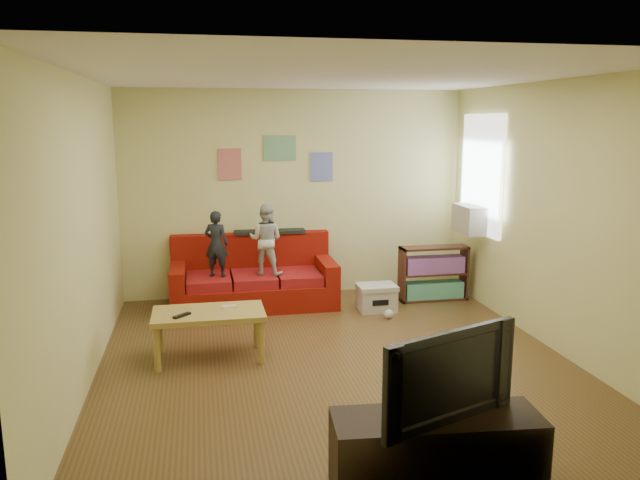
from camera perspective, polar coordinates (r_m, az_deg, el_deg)
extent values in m
cube|color=brown|center=(6.18, 1.45, -11.04)|extent=(4.50, 5.00, 0.01)
cube|color=white|center=(5.75, 1.58, 14.88)|extent=(4.50, 5.00, 0.01)
cube|color=#DDDB8A|center=(8.25, -2.28, 4.25)|extent=(4.50, 0.01, 2.70)
cube|color=#DDDB8A|center=(3.47, 10.57, -5.29)|extent=(4.50, 0.01, 2.70)
cube|color=#DDDB8A|center=(5.77, -20.93, 0.63)|extent=(0.01, 5.00, 2.70)
cube|color=#DDDB8A|center=(6.67, 20.78, 1.96)|extent=(0.01, 5.00, 2.70)
cube|color=maroon|center=(7.92, -6.06, -4.92)|extent=(2.04, 0.92, 0.31)
cube|color=maroon|center=(8.17, -6.35, -1.31)|extent=(2.04, 0.18, 0.56)
cube|color=maroon|center=(7.83, -12.88, -3.21)|extent=(0.18, 0.92, 0.25)
cube|color=maroon|center=(7.98, 0.55, -2.67)|extent=(0.18, 0.92, 0.25)
cube|color=maroon|center=(7.77, -10.15, -3.71)|extent=(0.53, 0.69, 0.12)
cube|color=maroon|center=(7.80, -6.04, -3.55)|extent=(0.53, 0.69, 0.12)
cube|color=maroon|center=(7.86, -1.99, -3.38)|extent=(0.53, 0.69, 0.12)
cube|color=black|center=(8.14, -4.61, 0.76)|extent=(0.92, 0.22, 0.04)
imported|color=black|center=(7.64, -9.46, -0.35)|extent=(0.35, 0.29, 0.81)
imported|color=beige|center=(7.68, -4.98, 0.05)|extent=(0.52, 0.47, 0.88)
cube|color=#B79A46|center=(6.19, -10.14, -6.66)|extent=(1.08, 0.59, 0.05)
cylinder|color=#B79A46|center=(6.05, -14.67, -9.68)|extent=(0.06, 0.06, 0.43)
cylinder|color=#B79A46|center=(6.06, -5.38, -9.33)|extent=(0.06, 0.06, 0.43)
cylinder|color=#B79A46|center=(6.51, -14.42, -8.20)|extent=(0.06, 0.06, 0.43)
cylinder|color=#B79A46|center=(6.51, -5.81, -7.88)|extent=(0.06, 0.06, 0.43)
cube|color=black|center=(6.06, -12.51, -6.75)|extent=(0.17, 0.17, 0.02)
cube|color=white|center=(6.23, -8.32, -6.09)|extent=(0.14, 0.05, 0.03)
cube|color=#442218|center=(8.08, 7.49, -3.17)|extent=(0.03, 0.26, 0.71)
cube|color=#442218|center=(8.39, 13.05, -2.85)|extent=(0.03, 0.26, 0.71)
cube|color=#442218|center=(8.31, 10.24, -5.28)|extent=(0.88, 0.26, 0.03)
cube|color=#442218|center=(8.15, 10.40, -0.69)|extent=(0.88, 0.26, 0.03)
cube|color=#442218|center=(8.22, 10.32, -3.01)|extent=(0.83, 0.26, 0.02)
cube|color=#3F8C72|center=(8.28, 10.27, -4.49)|extent=(0.78, 0.22, 0.21)
cube|color=#713F8C|center=(8.20, 10.35, -2.22)|extent=(0.78, 0.22, 0.21)
cube|color=white|center=(8.06, 14.55, 5.82)|extent=(0.04, 1.08, 1.48)
cube|color=#B7B2A3|center=(8.08, 13.60, 1.87)|extent=(0.28, 0.55, 0.35)
cube|color=#D87266|center=(8.11, -8.26, 6.87)|extent=(0.30, 0.01, 0.40)
cube|color=#72B27F|center=(8.16, -3.69, 8.39)|extent=(0.42, 0.01, 0.32)
cube|color=#727FCC|center=(8.26, 0.14, 6.70)|extent=(0.30, 0.01, 0.38)
cube|color=beige|center=(7.73, 5.19, -5.46)|extent=(0.45, 0.33, 0.27)
cube|color=beige|center=(7.69, 5.22, -4.30)|extent=(0.47, 0.36, 0.06)
cube|color=black|center=(7.57, 5.56, -5.74)|extent=(0.20, 0.00, 0.07)
cube|color=black|center=(4.21, 10.58, -18.57)|extent=(1.35, 0.54, 0.49)
imported|color=black|center=(3.98, 10.86, -11.77)|extent=(1.00, 0.50, 0.59)
sphere|color=silver|center=(7.45, 6.29, -6.75)|extent=(0.14, 0.14, 0.11)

